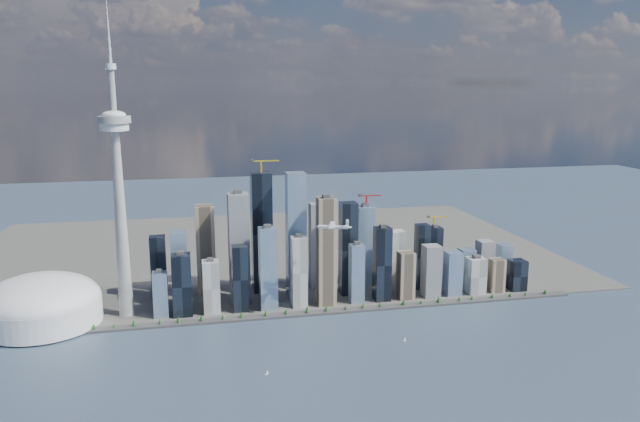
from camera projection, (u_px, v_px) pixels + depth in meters
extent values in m
plane|color=#2D3B50|center=(326.00, 377.00, 897.25)|extent=(4000.00, 4000.00, 0.00)
cube|color=#383838|center=(295.00, 314.00, 1136.13)|extent=(1100.00, 22.00, 4.00)
cube|color=#4C4C47|center=(264.00, 251.00, 1566.96)|extent=(1400.00, 900.00, 3.00)
cylinder|color=#3F2D1E|center=(13.00, 335.00, 1036.39)|extent=(1.00, 1.00, 2.40)
cone|color=#1E4F1C|center=(13.00, 333.00, 1035.67)|extent=(7.20, 7.20, 8.00)
cylinder|color=#3F2D1E|center=(69.00, 330.00, 1054.41)|extent=(1.00, 1.00, 2.40)
cone|color=#1E4F1C|center=(68.00, 328.00, 1053.68)|extent=(7.20, 7.20, 8.00)
cylinder|color=#3F2D1E|center=(122.00, 326.00, 1072.43)|extent=(1.00, 1.00, 2.40)
cone|color=#1E4F1C|center=(122.00, 324.00, 1071.70)|extent=(7.20, 7.20, 8.00)
cylinder|color=#3F2D1E|center=(173.00, 322.00, 1090.44)|extent=(1.00, 1.00, 2.40)
cone|color=#1E4F1C|center=(173.00, 320.00, 1089.72)|extent=(7.20, 7.20, 8.00)
cylinder|color=#3F2D1E|center=(223.00, 318.00, 1108.46)|extent=(1.00, 1.00, 2.40)
cone|color=#1E4F1C|center=(223.00, 316.00, 1107.74)|extent=(7.20, 7.20, 8.00)
cylinder|color=#3F2D1E|center=(272.00, 315.00, 1126.48)|extent=(1.00, 1.00, 2.40)
cone|color=#1E4F1C|center=(272.00, 313.00, 1125.75)|extent=(7.20, 7.20, 8.00)
cylinder|color=#3F2D1E|center=(319.00, 311.00, 1144.50)|extent=(1.00, 1.00, 2.40)
cone|color=#1E4F1C|center=(319.00, 309.00, 1143.77)|extent=(7.20, 7.20, 8.00)
cylinder|color=#3F2D1E|center=(364.00, 307.00, 1162.51)|extent=(1.00, 1.00, 2.40)
cone|color=#1E4F1C|center=(364.00, 306.00, 1161.79)|extent=(7.20, 7.20, 8.00)
cylinder|color=#3F2D1E|center=(408.00, 304.00, 1180.53)|extent=(1.00, 1.00, 2.40)
cone|color=#1E4F1C|center=(408.00, 302.00, 1179.81)|extent=(7.20, 7.20, 8.00)
cylinder|color=#3F2D1E|center=(451.00, 301.00, 1198.55)|extent=(1.00, 1.00, 2.40)
cone|color=#1E4F1C|center=(451.00, 299.00, 1197.82)|extent=(7.20, 7.20, 8.00)
cylinder|color=#3F2D1E|center=(492.00, 297.00, 1216.57)|extent=(1.00, 1.00, 2.40)
cone|color=#1E4F1C|center=(492.00, 296.00, 1215.84)|extent=(7.20, 7.20, 8.00)
cylinder|color=#3F2D1E|center=(532.00, 294.00, 1234.58)|extent=(1.00, 1.00, 2.40)
cone|color=#1E4F1C|center=(532.00, 293.00, 1233.86)|extent=(7.20, 7.20, 8.00)
cube|color=black|center=(182.00, 285.00, 1121.22)|extent=(34.00, 34.00, 113.27)
cube|color=#7897B6|center=(181.00, 269.00, 1165.97)|extent=(30.00, 30.00, 144.16)
cube|color=beige|center=(210.00, 287.00, 1133.18)|extent=(30.00, 30.00, 97.82)
cube|color=tan|center=(207.00, 250.00, 1225.38)|extent=(36.00, 36.00, 180.20)
cube|color=slate|center=(237.00, 248.00, 1181.05)|extent=(38.00, 38.00, 211.09)
cube|color=black|center=(240.00, 278.00, 1142.02)|extent=(28.00, 28.00, 123.56)
cube|color=#7897B6|center=(270.00, 268.00, 1150.34)|extent=(32.00, 32.00, 154.46)
cube|color=black|center=(262.00, 232.00, 1242.02)|extent=(40.00, 40.00, 241.98)
cube|color=#7897B6|center=(294.00, 236.00, 1200.29)|extent=(36.00, 36.00, 247.13)
cube|color=beige|center=(299.00, 272.00, 1163.85)|extent=(28.00, 28.00, 133.86)
cube|color=tan|center=(328.00, 252.00, 1168.02)|extent=(34.00, 34.00, 205.94)
cube|color=slate|center=(316.00, 246.00, 1271.63)|extent=(30.00, 30.00, 175.05)
cube|color=black|center=(349.00, 248.00, 1229.38)|extent=(32.00, 32.00, 185.35)
cube|color=#7897B6|center=(356.00, 273.00, 1188.79)|extent=(26.00, 26.00, 113.27)
cube|color=black|center=(381.00, 264.00, 1196.07)|extent=(30.00, 30.00, 144.16)
cube|color=#7897B6|center=(366.00, 245.00, 1294.50)|extent=(34.00, 34.00, 164.75)
cube|color=beige|center=(397.00, 261.00, 1256.40)|extent=(28.00, 28.00, 123.56)
cube|color=tan|center=(405.00, 275.00, 1211.65)|extent=(30.00, 30.00, 92.67)
cube|color=slate|center=(430.00, 271.00, 1221.01)|extent=(32.00, 32.00, 102.97)
cube|color=black|center=(421.00, 257.00, 1265.76)|extent=(26.00, 26.00, 133.86)
cube|color=#7897B6|center=(453.00, 273.00, 1232.96)|extent=(30.00, 30.00, 87.53)
cube|color=black|center=(433.00, 253.00, 1330.87)|extent=(28.00, 28.00, 113.27)
cube|color=#7897B6|center=(466.00, 267.00, 1292.25)|extent=(30.00, 30.00, 77.23)
cube|color=beige|center=(476.00, 275.00, 1244.91)|extent=(34.00, 34.00, 72.08)
cube|color=tan|center=(497.00, 275.00, 1254.79)|extent=(28.00, 28.00, 66.93)
cube|color=slate|center=(486.00, 262.00, 1300.05)|extent=(30.00, 30.00, 92.67)
cube|color=black|center=(517.00, 275.00, 1264.66)|extent=(32.00, 32.00, 61.78)
cube|color=#7897B6|center=(505.00, 263.00, 1310.45)|extent=(26.00, 26.00, 82.38)
cube|color=black|center=(161.00, 267.00, 1212.37)|extent=(30.00, 30.00, 123.56)
cube|color=#7897B6|center=(159.00, 295.00, 1116.02)|extent=(26.00, 26.00, 82.38)
cube|color=gold|center=(261.00, 167.00, 1215.42)|extent=(3.00, 3.00, 22.00)
cube|color=gold|center=(265.00, 161.00, 1214.91)|extent=(55.00, 2.20, 2.20)
cube|color=#383838|center=(253.00, 160.00, 1209.37)|extent=(6.00, 4.00, 4.00)
cube|color=#AB1D18|center=(366.00, 201.00, 1275.68)|extent=(3.00, 3.00, 22.00)
cube|color=#AB1D18|center=(370.00, 196.00, 1274.96)|extent=(48.00, 2.20, 2.20)
cube|color=#383838|center=(360.00, 195.00, 1270.07)|extent=(6.00, 4.00, 4.00)
cube|color=gold|center=(434.00, 222.00, 1317.24)|extent=(3.00, 3.00, 22.00)
cube|color=gold|center=(437.00, 217.00, 1316.43)|extent=(45.00, 2.20, 2.20)
cube|color=#383838|center=(428.00, 216.00, 1311.81)|extent=(6.00, 4.00, 4.00)
cone|color=gray|center=(121.00, 224.00, 1096.73)|extent=(26.00, 26.00, 340.00)
cylinder|color=white|center=(114.00, 127.00, 1062.47)|extent=(48.00, 48.00, 14.00)
cylinder|color=gray|center=(114.00, 119.00, 1060.05)|extent=(56.00, 56.00, 12.00)
ellipsoid|color=white|center=(114.00, 115.00, 1058.44)|extent=(40.00, 40.00, 14.00)
cylinder|color=gray|center=(112.00, 91.00, 1050.37)|extent=(11.00, 11.00, 80.00)
cylinder|color=white|center=(111.00, 66.00, 1042.31)|extent=(18.00, 18.00, 10.00)
cone|color=silver|center=(108.00, 31.00, 1030.62)|extent=(7.00, 7.00, 105.00)
cylinder|color=white|center=(42.00, 311.00, 1087.88)|extent=(200.00, 200.00, 44.00)
ellipsoid|color=white|center=(41.00, 299.00, 1083.45)|extent=(200.00, 200.00, 84.00)
cylinder|color=white|center=(333.00, 227.00, 1073.49)|extent=(50.83, 21.30, 6.31)
cone|color=white|center=(318.00, 227.00, 1075.79)|extent=(8.47, 8.08, 6.31)
cone|color=white|center=(349.00, 227.00, 1071.09)|extent=(11.29, 8.96, 6.31)
cube|color=white|center=(332.00, 225.00, 1072.98)|extent=(23.98, 55.07, 0.99)
cylinder|color=white|center=(331.00, 227.00, 1062.72)|extent=(11.41, 6.62, 3.55)
cylinder|color=white|center=(332.00, 225.00, 1083.88)|extent=(11.41, 6.62, 3.55)
cylinder|color=#3F3F3F|center=(328.00, 227.00, 1063.23)|extent=(2.63, 7.62, 7.89)
cylinder|color=#3F3F3F|center=(329.00, 224.00, 1084.39)|extent=(2.63, 7.62, 7.89)
cube|color=white|center=(347.00, 224.00, 1070.08)|extent=(5.51, 2.40, 10.85)
cube|color=white|center=(347.00, 221.00, 1068.97)|extent=(9.43, 18.24, 0.69)
cube|color=silver|center=(267.00, 375.00, 905.40)|extent=(5.44, 2.26, 0.70)
cylinder|color=#999999|center=(267.00, 372.00, 904.59)|extent=(0.21, 0.21, 7.91)
cube|color=silver|center=(405.00, 341.00, 1023.12)|extent=(5.34, 3.15, 0.68)
cylinder|color=#999999|center=(405.00, 339.00, 1022.33)|extent=(0.20, 0.20, 7.68)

